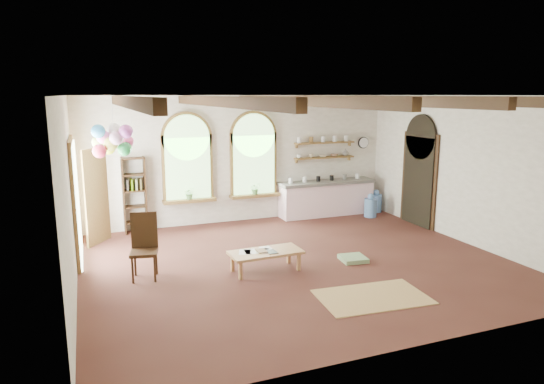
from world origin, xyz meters
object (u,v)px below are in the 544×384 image
kitchen_counter (327,198)px  side_chair (145,260)px  balloon_cluster (114,141)px  coffee_table (266,253)px

kitchen_counter → side_chair: size_ratio=2.29×
kitchen_counter → balloon_cluster: bearing=-164.6°
coffee_table → balloon_cluster: size_ratio=1.17×
coffee_table → side_chair: side_chair is taller
balloon_cluster → side_chair: bearing=-77.9°
kitchen_counter → coffee_table: size_ratio=1.97×
kitchen_counter → coffee_table: (-3.03, -3.41, -0.14)m
coffee_table → balloon_cluster: (-2.44, 1.90, 2.00)m
kitchen_counter → coffee_table: bearing=-131.6°
side_chair → balloon_cluster: bearing=102.1°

